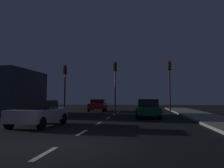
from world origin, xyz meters
The scene contains 14 objects.
ground_plane centered at (0.00, 7.00, 0.00)m, with size 80.00×80.00×0.00m, color black.
lane_stripe_nearest centered at (0.00, -1.20, 0.00)m, with size 0.16×1.60×0.01m, color silver.
lane_stripe_second centered at (0.00, 2.60, 0.00)m, with size 0.16×1.60×0.01m, color silver.
lane_stripe_third centered at (0.00, 6.40, 0.00)m, with size 0.16×1.60×0.01m, color silver.
lane_stripe_fourth centered at (0.00, 10.20, 0.00)m, with size 0.16×1.60×0.01m, color silver.
lane_stripe_fifth centered at (0.00, 14.00, 0.00)m, with size 0.16×1.60×0.01m, color silver.
lane_stripe_sixth centered at (0.00, 17.80, 0.00)m, with size 0.16×1.60×0.01m, color silver.
traffic_signal_left centered at (-5.39, 15.30, 3.49)m, with size 0.32×0.38×4.99m.
traffic_signal_center centered at (-0.07, 15.30, 3.63)m, with size 0.32×0.38×5.21m.
traffic_signal_right centered at (5.33, 15.30, 3.63)m, with size 0.32×0.38×5.20m.
car_stopped_ahead centered at (3.06, 10.64, 0.74)m, with size 1.96×3.89×1.47m.
car_adjacent_lane centered at (-2.94, 4.45, 0.73)m, with size 1.99×3.92×1.42m.
car_oncoming_far centered at (-2.58, 18.90, 0.73)m, with size 2.13×4.12×1.42m.
storefront_left centered at (-10.25, 13.31, 2.14)m, with size 4.50×6.92×4.28m, color #333847.
Camera 1 is at (2.66, -7.10, 1.51)m, focal length 35.74 mm.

